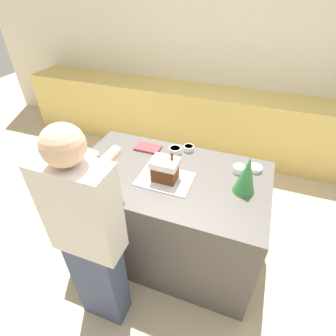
% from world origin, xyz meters
% --- Properties ---
extents(ground_plane, '(12.00, 12.00, 0.00)m').
position_xyz_m(ground_plane, '(0.00, 0.00, 0.00)').
color(ground_plane, '#C6B28E').
extents(wall_back, '(8.00, 0.05, 2.60)m').
position_xyz_m(wall_back, '(0.00, 2.30, 1.30)').
color(wall_back, beige).
rests_on(wall_back, ground_plane).
extents(back_cabinet_block, '(6.00, 0.60, 0.91)m').
position_xyz_m(back_cabinet_block, '(0.00, 1.97, 0.45)').
color(back_cabinet_block, '#DBBC60').
rests_on(back_cabinet_block, ground_plane).
extents(kitchen_island, '(1.59, 0.93, 0.93)m').
position_xyz_m(kitchen_island, '(0.00, 0.00, 0.46)').
color(kitchen_island, '#514C47').
rests_on(kitchen_island, ground_plane).
extents(baking_tray, '(0.42, 0.30, 0.01)m').
position_xyz_m(baking_tray, '(-0.00, -0.07, 0.93)').
color(baking_tray, silver).
rests_on(baking_tray, kitchen_island).
extents(gingerbread_house, '(0.20, 0.16, 0.24)m').
position_xyz_m(gingerbread_house, '(-0.00, -0.07, 1.03)').
color(gingerbread_house, '#5B2D14').
rests_on(gingerbread_house, baking_tray).
extents(decorative_tree, '(0.16, 0.16, 0.30)m').
position_xyz_m(decorative_tree, '(0.59, 0.00, 1.08)').
color(decorative_tree, '#33843D').
rests_on(decorative_tree, kitchen_island).
extents(candy_bowl_far_left, '(0.10, 0.10, 0.05)m').
position_xyz_m(candy_bowl_far_left, '(0.52, 0.23, 0.96)').
color(candy_bowl_far_left, white).
rests_on(candy_bowl_far_left, kitchen_island).
extents(candy_bowl_front_corner, '(0.11, 0.11, 0.05)m').
position_xyz_m(candy_bowl_front_corner, '(-0.05, 0.31, 0.96)').
color(candy_bowl_front_corner, white).
rests_on(candy_bowl_front_corner, kitchen_island).
extents(candy_bowl_beside_tree, '(0.13, 0.13, 0.05)m').
position_xyz_m(candy_bowl_beside_tree, '(-0.70, -0.02, 0.95)').
color(candy_bowl_beside_tree, silver).
rests_on(candy_bowl_beside_tree, kitchen_island).
extents(candy_bowl_near_tray_left, '(0.09, 0.09, 0.05)m').
position_xyz_m(candy_bowl_near_tray_left, '(0.05, 0.39, 0.95)').
color(candy_bowl_near_tray_left, white).
rests_on(candy_bowl_near_tray_left, kitchen_island).
extents(candy_bowl_center_rear, '(0.11, 0.11, 0.04)m').
position_xyz_m(candy_bowl_center_rear, '(0.64, 0.29, 0.95)').
color(candy_bowl_center_rear, white).
rests_on(candy_bowl_center_rear, kitchen_island).
extents(cookbook, '(0.23, 0.14, 0.02)m').
position_xyz_m(cookbook, '(-0.30, 0.29, 0.94)').
color(cookbook, '#B23338').
rests_on(cookbook, kitchen_island).
extents(person, '(0.44, 0.55, 1.67)m').
position_xyz_m(person, '(-0.26, -0.73, 0.86)').
color(person, '#424C6B').
rests_on(person, ground_plane).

